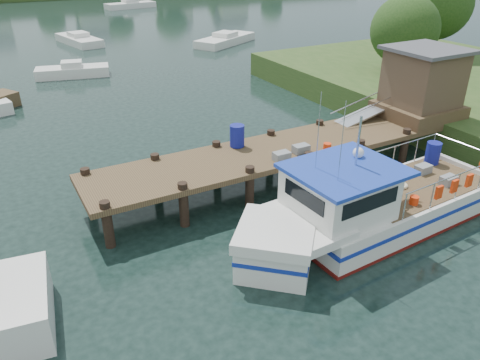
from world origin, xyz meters
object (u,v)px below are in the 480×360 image
lobster_boat (365,209)px  moored_far (130,5)px  moored_b (73,71)px  moored_c (225,40)px  moored_d (79,40)px  dock (378,107)px

lobster_boat → moored_far: 61.29m
moored_b → moored_c: bearing=-2.1°
lobster_boat → moored_b: bearing=96.4°
lobster_boat → moored_c: 32.11m
lobster_boat → moored_far: size_ratio=1.41×
moored_far → moored_d: moored_far is taller
moored_far → moored_c: (-0.22, -30.03, -0.04)m
moored_c → lobster_boat: bearing=-128.5°
moored_c → moored_d: (-11.88, 6.62, -0.01)m
dock → moored_b: 22.36m
moored_b → moored_d: 12.29m
moored_b → lobster_boat: bearing=-102.4°
dock → moored_far: (6.26, 55.82, -1.80)m
dock → moored_d: 32.98m
moored_c → moored_d: size_ratio=1.09×
moored_far → moored_d: bearing=-141.6°
dock → moored_d: bearing=100.2°
moored_far → moored_b: size_ratio=1.42×
moored_b → moored_c: moored_b is taller
lobster_boat → moored_b: 25.33m
moored_b → moored_c: (14.82, 5.31, -0.00)m
moored_d → moored_c: bearing=-10.2°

